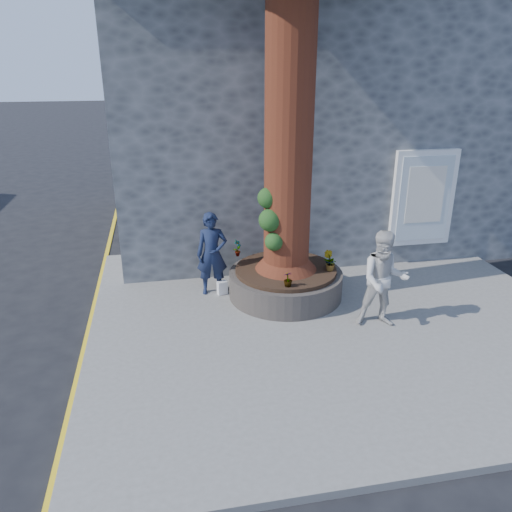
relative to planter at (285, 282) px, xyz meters
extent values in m
plane|color=black|center=(-0.80, -2.00, -0.41)|extent=(120.00, 120.00, 0.00)
cube|color=slate|center=(0.70, -1.00, -0.35)|extent=(9.00, 8.00, 0.12)
cube|color=yellow|center=(-3.85, -1.00, -0.41)|extent=(0.10, 30.00, 0.01)
cube|color=#494C4E|center=(1.70, 5.20, 2.59)|extent=(10.00, 8.00, 6.00)
cube|color=white|center=(3.50, 1.14, 1.29)|extent=(1.50, 0.12, 2.20)
cube|color=silver|center=(3.50, 1.08, 1.29)|extent=(1.25, 0.04, 1.95)
cube|color=silver|center=(3.50, 1.06, 1.39)|extent=(0.90, 0.02, 1.30)
cylinder|color=black|center=(0.00, 0.00, -0.03)|extent=(2.30, 2.30, 0.52)
cylinder|color=black|center=(0.00, 0.00, 0.27)|extent=(2.04, 2.04, 0.08)
cylinder|color=#4B1912|center=(0.00, 0.00, 4.06)|extent=(0.90, 0.90, 7.50)
cone|color=#4B1912|center=(0.00, 0.00, 0.66)|extent=(1.24, 1.24, 0.70)
sphere|color=#164318|center=(-0.38, -0.20, 1.41)|extent=(0.44, 0.44, 0.44)
sphere|color=#164318|center=(-0.32, -0.30, 1.01)|extent=(0.36, 0.36, 0.36)
sphere|color=#164318|center=(-0.40, -0.08, 1.81)|extent=(0.40, 0.40, 0.40)
imported|color=#151E3A|center=(-1.44, 0.41, 0.57)|extent=(0.67, 0.48, 1.72)
imported|color=beige|center=(1.40, -1.52, 0.60)|extent=(1.01, 0.86, 1.79)
cube|color=white|center=(-1.27, 0.30, -0.15)|extent=(0.23, 0.17, 0.28)
imported|color=gray|center=(-0.85, 0.85, 0.49)|extent=(0.23, 0.24, 0.37)
imported|color=gray|center=(0.85, -0.14, 0.49)|extent=(0.28, 0.28, 0.36)
imported|color=gray|center=(-0.17, -0.85, 0.45)|extent=(0.19, 0.19, 0.29)
imported|color=gray|center=(0.85, -0.29, 0.46)|extent=(0.36, 0.37, 0.31)
camera|label=1|loc=(-2.36, -9.00, 4.22)|focal=35.00mm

